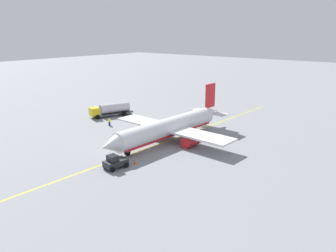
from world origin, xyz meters
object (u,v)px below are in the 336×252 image
Objects in this scene: fuel_tanker at (111,109)px; refueling_worker at (109,122)px; safety_cone_nose at (135,162)px; airplane at (170,128)px; pushback_tug at (115,162)px.

refueling_worker is (6.02, 6.28, -0.91)m from fuel_tanker.
airplane is at bearing -166.30° from safety_cone_nose.
airplane is 8.50× the size of pushback_tug.
airplane is 2.99× the size of fuel_tanker.
safety_cone_nose is at bearing 58.54° from refueling_worker.
airplane is at bearing 76.47° from fuel_tanker.
fuel_tanker reaches higher than safety_cone_nose.
refueling_worker reaches higher than safety_cone_nose.
refueling_worker is at bearing 46.22° from fuel_tanker.
refueling_worker is 23.60m from safety_cone_nose.
pushback_tug is (15.85, 1.91, -1.57)m from airplane.
refueling_worker is at bearing -121.46° from safety_cone_nose.
fuel_tanker is 8.75m from refueling_worker.
pushback_tug is 2.26× the size of refueling_worker.
pushback_tug is 6.24× the size of safety_cone_nose.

